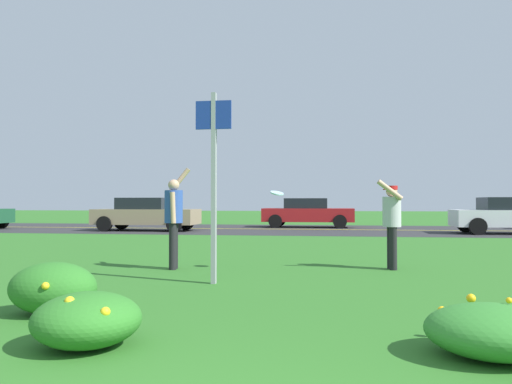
# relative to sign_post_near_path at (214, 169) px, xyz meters

# --- Properties ---
(ground_plane) EXTENTS (120.00, 120.00, 0.00)m
(ground_plane) POSITION_rel_sign_post_near_path_xyz_m (1.02, 4.81, -1.77)
(ground_plane) COLOR #2D6B23
(highway_strip) EXTENTS (120.00, 9.00, 0.01)m
(highway_strip) POSITION_rel_sign_post_near_path_xyz_m (1.02, 15.63, -1.77)
(highway_strip) COLOR #2D2D30
(highway_strip) RESTS_ON ground
(highway_center_stripe) EXTENTS (120.00, 0.16, 0.00)m
(highway_center_stripe) POSITION_rel_sign_post_near_path_xyz_m (1.02, 15.63, -1.76)
(highway_center_stripe) COLOR yellow
(highway_center_stripe) RESTS_ON ground
(daylily_clump_near_camera) EXTENTS (1.09, 0.99, 0.48)m
(daylily_clump_near_camera) POSITION_rel_sign_post_near_path_xyz_m (3.09, -3.25, -1.56)
(daylily_clump_near_camera) COLOR #337F2D
(daylily_clump_near_camera) RESTS_ON ground
(daylily_clump_front_center) EXTENTS (0.98, 0.82, 0.58)m
(daylily_clump_front_center) POSITION_rel_sign_post_near_path_xyz_m (-1.29, -2.32, -1.48)
(daylily_clump_front_center) COLOR #2D7526
(daylily_clump_front_center) RESTS_ON ground
(daylily_clump_mid_right) EXTENTS (0.93, 0.94, 0.47)m
(daylily_clump_mid_right) POSITION_rel_sign_post_near_path_xyz_m (-0.29, -3.46, -1.54)
(daylily_clump_mid_right) COLOR #2D7526
(daylily_clump_mid_right) RESTS_ON ground
(sign_post_near_path) EXTENTS (0.56, 0.10, 2.95)m
(sign_post_near_path) POSITION_rel_sign_post_near_path_xyz_m (0.00, 0.00, 0.00)
(sign_post_near_path) COLOR #93969B
(sign_post_near_path) RESTS_ON ground
(person_thrower_blue_shirt) EXTENTS (0.44, 0.52, 1.92)m
(person_thrower_blue_shirt) POSITION_rel_sign_post_near_path_xyz_m (-1.13, 1.53, -0.76)
(person_thrower_blue_shirt) COLOR #2D4C9E
(person_thrower_blue_shirt) RESTS_ON ground
(person_catcher_red_cap_gray_shirt) EXTENTS (0.48, 0.53, 1.67)m
(person_catcher_red_cap_gray_shirt) POSITION_rel_sign_post_near_path_xyz_m (2.91, 2.10, -0.82)
(person_catcher_red_cap_gray_shirt) COLOR #B2B2B7
(person_catcher_red_cap_gray_shirt) RESTS_ON ground
(frisbee_pale_blue) EXTENTS (0.26, 0.25, 0.13)m
(frisbee_pale_blue) POSITION_rel_sign_post_near_path_xyz_m (0.81, 1.57, -0.35)
(frisbee_pale_blue) COLOR #ADD6E5
(car_tan_center_left) EXTENTS (4.50, 2.00, 1.45)m
(car_tan_center_left) POSITION_rel_sign_post_near_path_xyz_m (-6.30, 13.60, -1.03)
(car_tan_center_left) COLOR #937F60
(car_tan_center_left) RESTS_ON ground
(car_red_center_right) EXTENTS (4.50, 2.00, 1.45)m
(car_red_center_right) POSITION_rel_sign_post_near_path_xyz_m (0.61, 17.65, -1.03)
(car_red_center_right) COLOR maroon
(car_red_center_right) RESTS_ON ground
(car_white_rightmost) EXTENTS (4.50, 2.00, 1.45)m
(car_white_rightmost) POSITION_rel_sign_post_near_path_xyz_m (8.85, 13.60, -1.03)
(car_white_rightmost) COLOR silver
(car_white_rightmost) RESTS_ON ground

